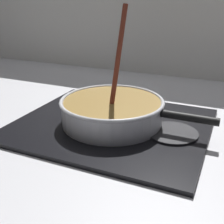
% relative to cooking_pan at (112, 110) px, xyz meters
% --- Properties ---
extents(ground, '(2.40, 1.60, 0.04)m').
position_rel_cooking_pan_xyz_m(ground, '(0.03, -0.13, -0.07)').
color(ground, '#B7B7BC').
extents(backsplash_wall, '(2.40, 0.02, 0.55)m').
position_rel_cooking_pan_xyz_m(backsplash_wall, '(0.03, 0.66, 0.22)').
color(backsplash_wall, silver).
rests_on(backsplash_wall, ground).
extents(hob_plate, '(0.56, 0.48, 0.01)m').
position_rel_cooking_pan_xyz_m(hob_plate, '(-0.00, -0.00, -0.05)').
color(hob_plate, black).
rests_on(hob_plate, ground).
extents(burner_ring, '(0.20, 0.20, 0.01)m').
position_rel_cooking_pan_xyz_m(burner_ring, '(-0.00, -0.00, -0.04)').
color(burner_ring, '#592D0C').
rests_on(burner_ring, hob_plate).
extents(spare_burner, '(0.14, 0.14, 0.01)m').
position_rel_cooking_pan_xyz_m(spare_burner, '(0.18, -0.00, -0.04)').
color(spare_burner, '#262628').
rests_on(spare_burner, hob_plate).
extents(cooking_pan, '(0.45, 0.31, 0.34)m').
position_rel_cooking_pan_xyz_m(cooking_pan, '(0.00, 0.00, 0.00)').
color(cooking_pan, silver).
rests_on(cooking_pan, hob_plate).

